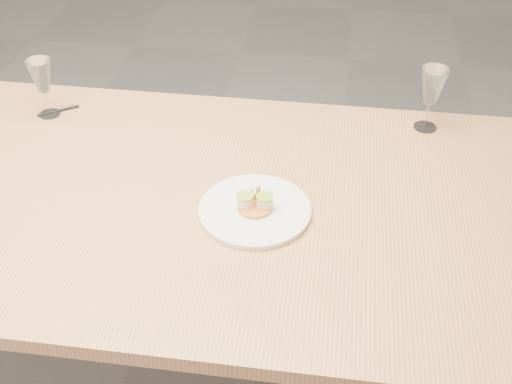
# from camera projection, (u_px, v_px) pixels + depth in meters

# --- Properties ---
(ground) EXTENTS (7.00, 7.00, 0.00)m
(ground) POSITION_uv_depth(u_px,v_px,m) (129.00, 365.00, 2.12)
(ground) COLOR slate
(ground) RESTS_ON ground
(dining_table) EXTENTS (2.40, 1.00, 0.75)m
(dining_table) POSITION_uv_depth(u_px,v_px,m) (97.00, 206.00, 1.70)
(dining_table) COLOR tan
(dining_table) RESTS_ON ground
(dinner_plate) EXTENTS (0.28, 0.28, 0.07)m
(dinner_plate) POSITION_uv_depth(u_px,v_px,m) (255.00, 209.00, 1.57)
(dinner_plate) COLOR white
(dinner_plate) RESTS_ON dining_table
(ballpoint_pen) EXTENTS (0.11, 0.08, 0.01)m
(ballpoint_pen) POSITION_uv_depth(u_px,v_px,m) (59.00, 111.00, 1.95)
(ballpoint_pen) COLOR black
(ballpoint_pen) RESTS_ON dining_table
(wine_glass_1) EXTENTS (0.07, 0.07, 0.18)m
(wine_glass_1) POSITION_uv_depth(u_px,v_px,m) (42.00, 77.00, 1.86)
(wine_glass_1) COLOR white
(wine_glass_1) RESTS_ON dining_table
(wine_glass_2) EXTENTS (0.08, 0.08, 0.19)m
(wine_glass_2) POSITION_uv_depth(u_px,v_px,m) (432.00, 87.00, 1.80)
(wine_glass_2) COLOR white
(wine_glass_2) RESTS_ON dining_table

